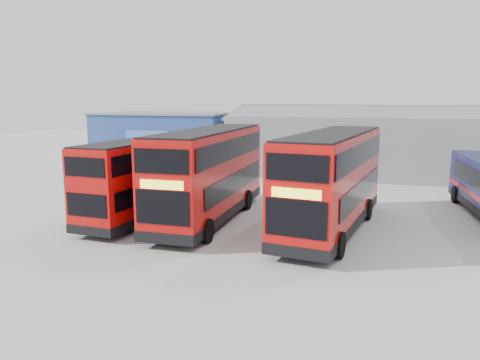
% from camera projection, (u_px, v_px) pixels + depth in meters
% --- Properties ---
extents(ground_plane, '(120.00, 120.00, 0.00)m').
position_uv_depth(ground_plane, '(269.00, 226.00, 23.90)').
color(ground_plane, '#A4A59F').
rests_on(ground_plane, ground).
extents(office_block, '(12.30, 8.32, 5.12)m').
position_uv_depth(office_block, '(167.00, 139.00, 44.34)').
color(office_block, navy).
rests_on(office_block, ground).
extents(maintenance_shed, '(30.50, 12.00, 5.89)m').
position_uv_depth(maintenance_shed, '(412.00, 144.00, 40.13)').
color(maintenance_shed, gray).
rests_on(maintenance_shed, ground).
extents(double_decker_left, '(3.17, 10.29, 4.29)m').
position_uv_depth(double_decker_left, '(147.00, 178.00, 25.49)').
color(double_decker_left, red).
rests_on(double_decker_left, ground).
extents(double_decker_centre, '(2.94, 11.47, 4.84)m').
position_uv_depth(double_decker_centre, '(209.00, 175.00, 24.79)').
color(double_decker_centre, red).
rests_on(double_decker_centre, ground).
extents(double_decker_right, '(4.36, 11.70, 4.84)m').
position_uv_depth(double_decker_right, '(332.00, 182.00, 22.73)').
color(double_decker_right, red).
rests_on(double_decker_right, ground).
extents(panel_van, '(2.89, 5.16, 2.13)m').
position_uv_depth(panel_van, '(91.00, 160.00, 40.01)').
color(panel_van, white).
rests_on(panel_van, ground).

